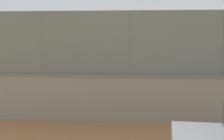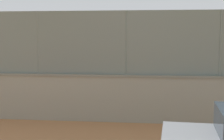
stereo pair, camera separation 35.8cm
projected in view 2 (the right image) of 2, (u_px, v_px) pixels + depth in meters
The scene contains 7 objects.
ground_plane at pixel (135, 79), 23.92m from camera, with size 260.00×260.00×0.00m, color #A36B42.
perimeter_wall at pixel (126, 98), 11.88m from camera, with size 26.40×0.45×1.71m.
fence_panel_on_wall at pixel (126, 43), 11.68m from camera, with size 25.94×0.14×2.26m.
player_near_wall_returning at pixel (143, 70), 21.23m from camera, with size 1.07×0.67×1.55m.
player_crossing_court at pixel (136, 66), 24.35m from camera, with size 1.00×0.69×1.48m.
player_foreground_swinging at pixel (65, 63), 25.68m from camera, with size 0.73×1.20×1.65m.
sports_ball at pixel (134, 84), 20.65m from camera, with size 0.11×0.11×0.11m, color #3399D8.
Camera 2 is at (-1.04, 23.76, 3.09)m, focal length 53.15 mm.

